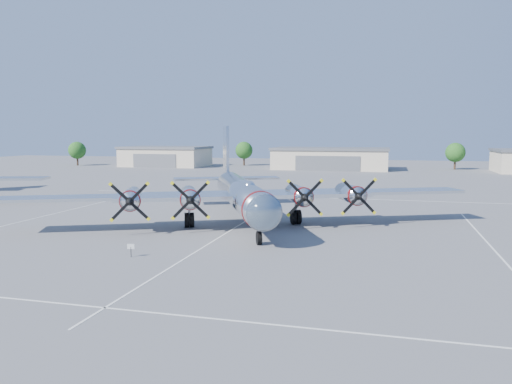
% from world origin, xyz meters
% --- Properties ---
extents(ground, '(260.00, 260.00, 0.00)m').
position_xyz_m(ground, '(0.00, 0.00, 0.00)').
color(ground, '#5A5A5D').
rests_on(ground, ground).
extents(parking_lines, '(60.00, 50.08, 0.01)m').
position_xyz_m(parking_lines, '(0.00, -1.75, 0.01)').
color(parking_lines, silver).
rests_on(parking_lines, ground).
extents(hangar_west, '(22.60, 14.60, 5.40)m').
position_xyz_m(hangar_west, '(-45.00, 81.96, 2.71)').
color(hangar_west, beige).
rests_on(hangar_west, ground).
extents(hangar_center, '(28.60, 14.60, 5.40)m').
position_xyz_m(hangar_center, '(0.00, 81.96, 2.71)').
color(hangar_center, beige).
rests_on(hangar_center, ground).
extents(tree_far_west, '(4.80, 4.80, 6.64)m').
position_xyz_m(tree_far_west, '(-70.00, 78.00, 4.22)').
color(tree_far_west, '#382619').
rests_on(tree_far_west, ground).
extents(tree_west, '(4.80, 4.80, 6.64)m').
position_xyz_m(tree_west, '(-25.00, 90.00, 4.22)').
color(tree_west, '#382619').
rests_on(tree_west, ground).
extents(tree_east, '(4.80, 4.80, 6.64)m').
position_xyz_m(tree_east, '(30.00, 88.00, 4.22)').
color(tree_east, '#382619').
rests_on(tree_east, ground).
extents(main_bomber_b29, '(53.10, 46.18, 9.84)m').
position_xyz_m(main_bomber_b29, '(-0.33, 3.71, 0.00)').
color(main_bomber_b29, silver).
rests_on(main_bomber_b29, ground).
extents(info_placard, '(0.50, 0.18, 0.97)m').
position_xyz_m(info_placard, '(-3.96, -12.06, 0.68)').
color(info_placard, black).
rests_on(info_placard, ground).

